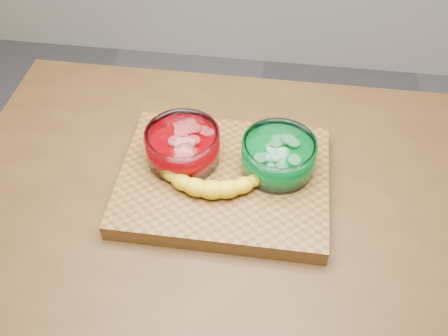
# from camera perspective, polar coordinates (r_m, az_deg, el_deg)

# --- Properties ---
(counter) EXTENTS (1.20, 0.80, 0.90)m
(counter) POSITION_cam_1_polar(r_m,az_deg,el_deg) (1.48, -0.00, -13.43)
(counter) COLOR #4C3016
(counter) RESTS_ON ground
(cutting_board) EXTENTS (0.45, 0.35, 0.04)m
(cutting_board) POSITION_cam_1_polar(r_m,az_deg,el_deg) (1.09, -0.00, -1.41)
(cutting_board) COLOR brown
(cutting_board) RESTS_ON counter
(bowl_red) EXTENTS (0.16, 0.16, 0.08)m
(bowl_red) POSITION_cam_1_polar(r_m,az_deg,el_deg) (1.09, -4.72, 2.52)
(bowl_red) COLOR white
(bowl_red) RESTS_ON cutting_board
(bowl_green) EXTENTS (0.16, 0.16, 0.07)m
(bowl_green) POSITION_cam_1_polar(r_m,az_deg,el_deg) (1.07, 6.23, 1.40)
(bowl_green) COLOR white
(bowl_green) RESTS_ON cutting_board
(banana) EXTENTS (0.28, 0.13, 0.04)m
(banana) POSITION_cam_1_polar(r_m,az_deg,el_deg) (1.05, -1.36, -1.08)
(banana) COLOR gold
(banana) RESTS_ON cutting_board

